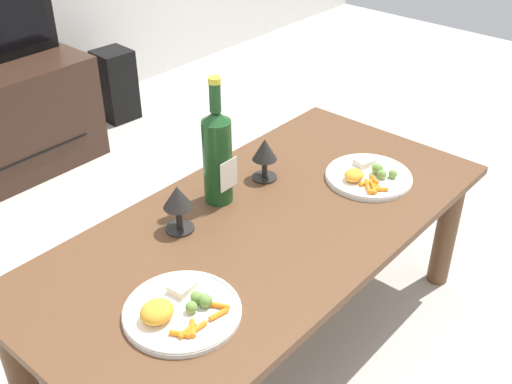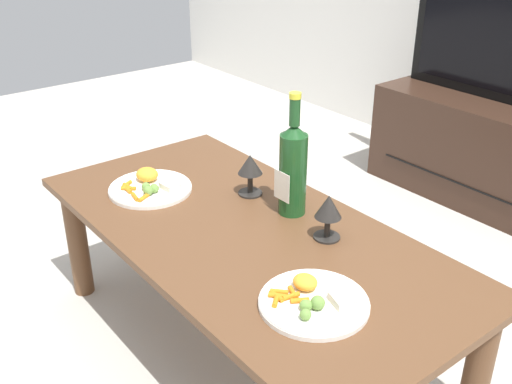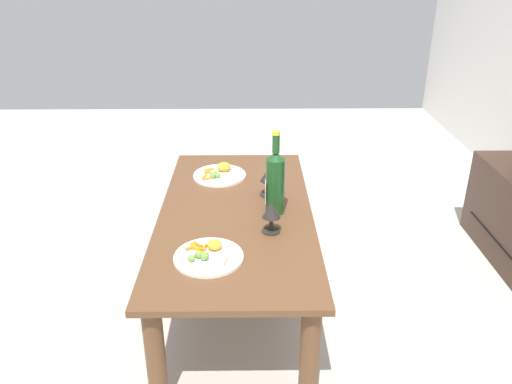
# 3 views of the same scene
# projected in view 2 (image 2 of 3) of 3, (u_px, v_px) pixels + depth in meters

# --- Properties ---
(ground_plane) EXTENTS (6.40, 6.40, 0.00)m
(ground_plane) POSITION_uv_depth(u_px,v_px,m) (246.00, 351.00, 1.91)
(ground_plane) COLOR #B7B2A8
(dining_table) EXTENTS (1.37, 0.66, 0.45)m
(dining_table) POSITION_uv_depth(u_px,v_px,m) (245.00, 250.00, 1.74)
(dining_table) COLOR brown
(dining_table) RESTS_ON ground_plane
(tv_stand) EXTENTS (1.12, 0.50, 0.47)m
(tv_stand) POSITION_uv_depth(u_px,v_px,m) (500.00, 152.00, 2.76)
(tv_stand) COLOR #382319
(tv_stand) RESTS_ON ground_plane
(wine_bottle) EXTENTS (0.08, 0.08, 0.37)m
(wine_bottle) POSITION_uv_depth(u_px,v_px,m) (293.00, 167.00, 1.73)
(wine_bottle) COLOR #19471E
(wine_bottle) RESTS_ON dining_table
(goblet_left) EXTENTS (0.08, 0.08, 0.13)m
(goblet_left) POSITION_uv_depth(u_px,v_px,m) (250.00, 167.00, 1.87)
(goblet_left) COLOR black
(goblet_left) RESTS_ON dining_table
(goblet_right) EXTENTS (0.07, 0.07, 0.13)m
(goblet_right) POSITION_uv_depth(u_px,v_px,m) (328.00, 210.00, 1.63)
(goblet_right) COLOR black
(goblet_right) RESTS_ON dining_table
(dinner_plate_left) EXTENTS (0.27, 0.27, 0.05)m
(dinner_plate_left) POSITION_uv_depth(u_px,v_px,m) (150.00, 187.00, 1.93)
(dinner_plate_left) COLOR white
(dinner_plate_left) RESTS_ON dining_table
(dinner_plate_right) EXTENTS (0.26, 0.26, 0.05)m
(dinner_plate_right) POSITION_uv_depth(u_px,v_px,m) (313.00, 301.00, 1.39)
(dinner_plate_right) COLOR white
(dinner_plate_right) RESTS_ON dining_table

